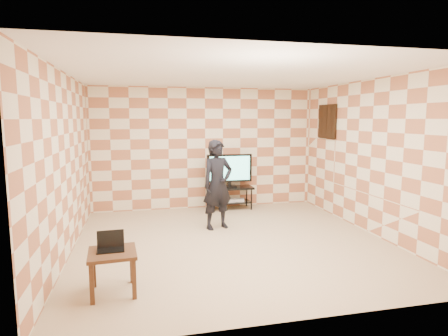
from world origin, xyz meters
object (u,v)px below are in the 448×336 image
(person, at_px, (218,185))
(tv_stand, at_px, (229,193))
(side_table, at_px, (112,259))
(tv, at_px, (229,169))

(person, bearing_deg, tv_stand, 49.97)
(side_table, bearing_deg, tv, 58.05)
(tv_stand, bearing_deg, side_table, -121.93)
(tv, height_order, side_table, tv)
(tv, distance_m, side_table, 4.33)
(tv, relative_size, side_table, 1.77)
(tv_stand, relative_size, side_table, 1.82)
(tv_stand, relative_size, person, 0.64)
(tv_stand, bearing_deg, person, -112.01)
(tv_stand, relative_size, tv, 1.03)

